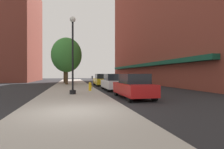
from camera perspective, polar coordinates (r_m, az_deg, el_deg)
ground_plane at (r=25.98m, az=-3.66°, el=-3.45°), size 90.00×90.00×0.00m
sidewalk_slab at (r=26.65m, az=-12.54°, el=-3.24°), size 4.80×50.00×0.12m
building_right_brick at (r=35.10m, az=14.26°, el=18.97°), size 6.80×40.00×25.95m
building_far_background at (r=46.83m, az=-26.54°, el=11.55°), size 6.80×18.00×21.82m
lamppost at (r=14.10m, az=-12.34°, el=6.50°), size 0.48×0.48×5.90m
fire_hydrant at (r=16.52m, az=-6.97°, el=-3.74°), size 0.33×0.26×0.79m
parking_meter_near at (r=19.12m, az=-6.29°, el=-1.92°), size 0.14×0.09×1.31m
tree_near at (r=32.87m, az=-14.77°, el=5.87°), size 4.00×4.00×7.11m
tree_mid at (r=27.65m, az=-14.18°, el=5.99°), size 4.44×4.44×6.90m
car_red at (r=12.30m, az=6.79°, el=-3.75°), size 1.80×4.30×1.66m
car_white at (r=18.08m, az=0.37°, el=-2.48°), size 1.80×4.30×1.66m
car_yellow at (r=25.12m, az=-3.36°, el=-1.73°), size 1.80×4.30×1.66m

